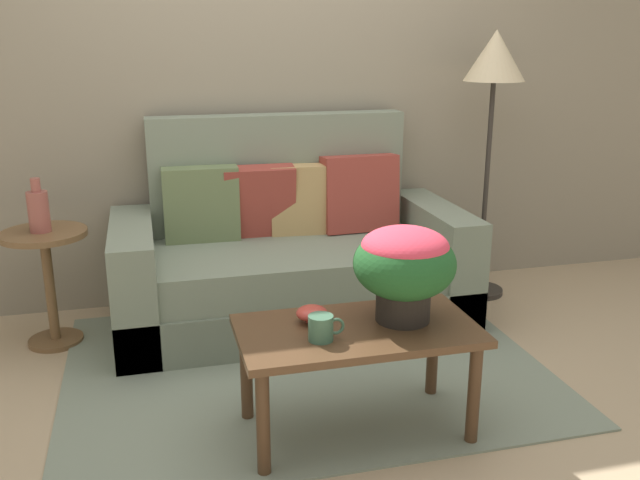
# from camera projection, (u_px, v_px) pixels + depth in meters

# --- Properties ---
(ground_plane) EXTENTS (14.00, 14.00, 0.00)m
(ground_plane) POSITION_uv_depth(u_px,v_px,m) (308.00, 374.00, 3.33)
(ground_plane) COLOR tan
(wall_back) EXTENTS (6.40, 0.12, 2.77)m
(wall_back) POSITION_uv_depth(u_px,v_px,m) (259.00, 66.00, 4.04)
(wall_back) COLOR gray
(wall_back) RESTS_ON ground
(area_rug) EXTENTS (2.27, 1.76, 0.01)m
(area_rug) POSITION_uv_depth(u_px,v_px,m) (305.00, 366.00, 3.40)
(area_rug) COLOR gray
(area_rug) RESTS_ON ground
(couch) EXTENTS (1.92, 0.92, 1.13)m
(couch) POSITION_uv_depth(u_px,v_px,m) (290.00, 259.00, 3.91)
(couch) COLOR #626B59
(couch) RESTS_ON ground
(coffee_table) EXTENTS (0.95, 0.51, 0.46)m
(coffee_table) POSITION_uv_depth(u_px,v_px,m) (357.00, 343.00, 2.75)
(coffee_table) COLOR #442D1B
(coffee_table) RESTS_ON ground
(side_table) EXTENTS (0.43, 0.43, 0.61)m
(side_table) POSITION_uv_depth(u_px,v_px,m) (47.00, 267.00, 3.55)
(side_table) COLOR brown
(side_table) RESTS_ON ground
(floor_lamp) EXTENTS (0.35, 0.35, 1.59)m
(floor_lamp) POSITION_uv_depth(u_px,v_px,m) (494.00, 76.00, 3.99)
(floor_lamp) COLOR #2D2823
(floor_lamp) RESTS_ON ground
(potted_plant) EXTENTS (0.41, 0.41, 0.39)m
(potted_plant) POSITION_uv_depth(u_px,v_px,m) (404.00, 263.00, 2.73)
(potted_plant) COLOR black
(potted_plant) RESTS_ON coffee_table
(coffee_mug) EXTENTS (0.14, 0.10, 0.10)m
(coffee_mug) POSITION_uv_depth(u_px,v_px,m) (322.00, 328.00, 2.60)
(coffee_mug) COLOR #3D664C
(coffee_mug) RESTS_ON coffee_table
(snack_bowl) EXTENTS (0.13, 0.13, 0.07)m
(snack_bowl) POSITION_uv_depth(u_px,v_px,m) (312.00, 313.00, 2.77)
(snack_bowl) COLOR #B2382D
(snack_bowl) RESTS_ON coffee_table
(table_vase) EXTENTS (0.10, 0.10, 0.27)m
(table_vase) POSITION_uv_depth(u_px,v_px,m) (38.00, 210.00, 3.46)
(table_vase) COLOR #934C42
(table_vase) RESTS_ON side_table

